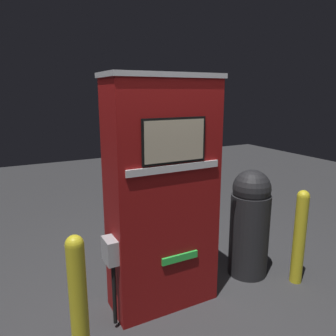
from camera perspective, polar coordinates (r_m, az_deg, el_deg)
ground_plane at (r=3.12m, az=0.95°, el=-23.90°), size 14.00×14.00×0.00m
gas_pump at (r=2.81m, az=-1.00°, el=-4.83°), size 1.03×0.44×2.03m
safety_bollard at (r=2.30m, az=-15.23°, el=-22.73°), size 0.11×0.11×1.05m
trash_bin at (r=3.52m, az=14.04°, el=-9.08°), size 0.40×0.40×1.13m
safety_bollard_far at (r=3.53m, az=21.94°, el=-10.78°), size 0.12×0.12×0.97m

